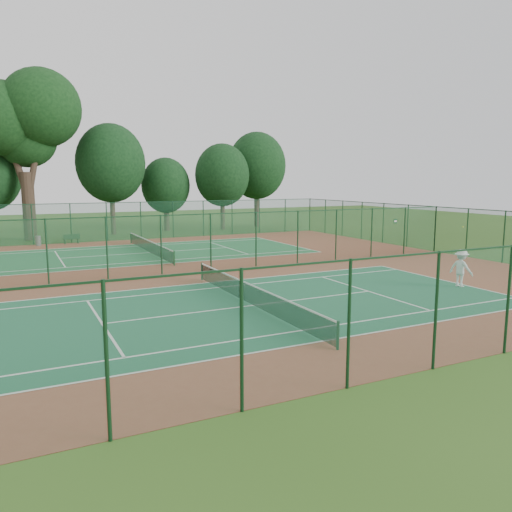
# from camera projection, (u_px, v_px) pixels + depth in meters

# --- Properties ---
(ground) EXTENTS (120.00, 120.00, 0.00)m
(ground) POSITION_uv_depth(u_px,v_px,m) (187.00, 272.00, 29.91)
(ground) COLOR #30551A
(ground) RESTS_ON ground
(red_pad) EXTENTS (40.00, 36.00, 0.01)m
(red_pad) POSITION_uv_depth(u_px,v_px,m) (187.00, 272.00, 29.91)
(red_pad) COLOR brown
(red_pad) RESTS_ON ground
(court_near) EXTENTS (23.77, 10.97, 0.01)m
(court_near) POSITION_uv_depth(u_px,v_px,m) (252.00, 306.00, 21.92)
(court_near) COLOR #1C5B3C
(court_near) RESTS_ON red_pad
(court_far) EXTENTS (23.77, 10.97, 0.01)m
(court_far) POSITION_uv_depth(u_px,v_px,m) (149.00, 253.00, 37.89)
(court_far) COLOR #206639
(court_far) RESTS_ON red_pad
(fence_north) EXTENTS (40.00, 0.09, 3.50)m
(fence_north) POSITION_uv_depth(u_px,v_px,m) (124.00, 221.00, 45.61)
(fence_north) COLOR #1A5035
(fence_north) RESTS_ON ground
(fence_south) EXTENTS (40.00, 0.09, 3.50)m
(fence_south) POSITION_uv_depth(u_px,v_px,m) (395.00, 317.00, 13.68)
(fence_south) COLOR #1C5536
(fence_south) RESTS_ON ground
(fence_east) EXTENTS (0.09, 36.00, 3.50)m
(fence_east) POSITION_uv_depth(u_px,v_px,m) (435.00, 229.00, 38.37)
(fence_east) COLOR #1B512D
(fence_east) RESTS_ON ground
(fence_divider) EXTENTS (40.00, 0.09, 3.50)m
(fence_divider) POSITION_uv_depth(u_px,v_px,m) (187.00, 243.00, 29.64)
(fence_divider) COLOR #1C542C
(fence_divider) RESTS_ON ground
(tennis_net_near) EXTENTS (0.10, 12.90, 0.97)m
(tennis_net_near) POSITION_uv_depth(u_px,v_px,m) (252.00, 294.00, 21.84)
(tennis_net_near) COLOR #143822
(tennis_net_near) RESTS_ON ground
(tennis_net_far) EXTENTS (0.10, 12.90, 0.97)m
(tennis_net_far) POSITION_uv_depth(u_px,v_px,m) (149.00, 246.00, 37.81)
(tennis_net_far) COLOR #163D1E
(tennis_net_far) RESTS_ON ground
(player_near) EXTENTS (0.98, 1.38, 1.94)m
(player_near) POSITION_uv_depth(u_px,v_px,m) (461.00, 268.00, 25.68)
(player_near) COLOR silver
(player_near) RESTS_ON court_near
(trash_bin) EXTENTS (0.46, 0.46, 0.82)m
(trash_bin) POSITION_uv_depth(u_px,v_px,m) (38.00, 241.00, 41.92)
(trash_bin) COLOR slate
(trash_bin) RESTS_ON red_pad
(bench) EXTENTS (1.39, 0.53, 0.83)m
(bench) POSITION_uv_depth(u_px,v_px,m) (72.00, 239.00, 43.21)
(bench) COLOR black
(bench) RESTS_ON red_pad
(stray_ball_a) EXTENTS (0.07, 0.07, 0.07)m
(stray_ball_a) POSITION_uv_depth(u_px,v_px,m) (263.00, 267.00, 31.38)
(stray_ball_a) COLOR yellow
(stray_ball_a) RESTS_ON red_pad
(stray_ball_b) EXTENTS (0.07, 0.07, 0.07)m
(stray_ball_b) POSITION_uv_depth(u_px,v_px,m) (302.00, 264.00, 32.66)
(stray_ball_b) COLOR #CEDC33
(stray_ball_b) RESTS_ON red_pad
(stray_ball_c) EXTENTS (0.06, 0.06, 0.06)m
(stray_ball_c) POSITION_uv_depth(u_px,v_px,m) (109.00, 281.00, 27.16)
(stray_ball_c) COLOR #B9D932
(stray_ball_c) RESTS_ON red_pad
(big_tree) EXTENTS (10.03, 7.34, 15.41)m
(big_tree) POSITION_uv_depth(u_px,v_px,m) (24.00, 119.00, 44.61)
(big_tree) COLOR #32241B
(big_tree) RESTS_ON ground
(evergreen_row) EXTENTS (39.00, 5.00, 12.00)m
(evergreen_row) POSITION_uv_depth(u_px,v_px,m) (117.00, 233.00, 51.64)
(evergreen_row) COLOR black
(evergreen_row) RESTS_ON ground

